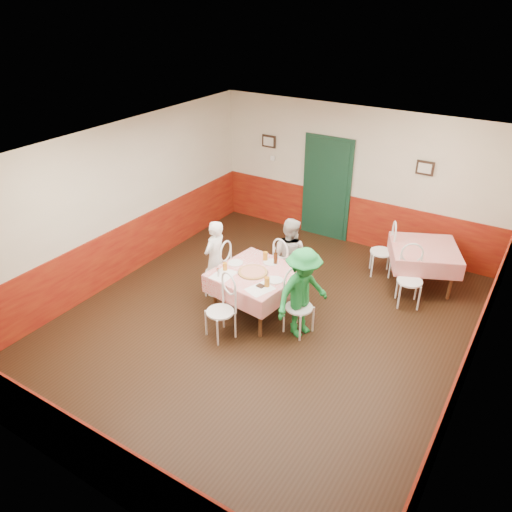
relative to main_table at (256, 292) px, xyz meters
The scene contains 39 objects.
floor 0.54m from the main_table, 37.40° to the right, with size 7.00×7.00×0.00m, color black.
ceiling 2.45m from the main_table, 37.40° to the right, with size 7.00×7.00×0.00m, color white.
back_wall 3.44m from the main_table, 84.69° to the left, with size 6.00×0.10×2.80m, color beige.
front_wall 3.88m from the main_table, 85.35° to the right, with size 6.00×0.10×2.80m, color beige.
left_wall 2.89m from the main_table, behind, with size 0.10×7.00×2.80m, color beige.
right_wall 3.47m from the main_table, ahead, with size 0.10×7.00×2.80m, color beige.
wainscot_back 3.27m from the main_table, 84.67° to the left, with size 6.00×0.03×1.00m, color maroon.
wainscot_front 3.73m from the main_table, 85.33° to the right, with size 6.00×0.03×1.00m, color maroon.
wainscot_left 2.69m from the main_table, behind, with size 0.03×7.00×1.00m, color maroon.
wainscot_right 3.30m from the main_table, ahead, with size 0.03×7.00×1.00m, color maroon.
door 3.30m from the main_table, 95.26° to the left, with size 0.96×0.06×2.10m, color black.
picture_left 3.93m from the main_table, 117.80° to the left, with size 0.32×0.03×0.26m, color black.
picture_right 3.89m from the main_table, 63.51° to the left, with size 0.32×0.03×0.26m, color black.
thermostat 3.76m from the main_table, 116.39° to the left, with size 0.10×0.03×0.10m, color white.
main_table is the anchor object (origin of this frame).
second_table 3.07m from the main_table, 48.36° to the left, with size 1.12×1.12×0.77m, color red.
chair_left 0.85m from the main_table, behind, with size 0.42×0.42×0.90m, color white, non-canonical shape.
chair_right 0.85m from the main_table, ahead, with size 0.42×0.42×0.90m, color white, non-canonical shape.
chair_far 0.85m from the main_table, 82.70° to the left, with size 0.42×0.42×0.90m, color white, non-canonical shape.
chair_near 0.85m from the main_table, 97.30° to the right, with size 0.42×0.42×0.90m, color white, non-canonical shape.
chair_second_a 2.64m from the main_table, 60.64° to the left, with size 0.42×0.42×0.90m, color white, non-canonical shape.
chair_second_b 2.56m from the main_table, 37.14° to the left, with size 0.42×0.42×0.90m, color white, non-canonical shape.
pizza 0.40m from the main_table, 123.19° to the right, with size 0.46×0.46×0.03m, color #B74723.
plate_left 0.59m from the main_table, behind, with size 0.25×0.25×0.01m, color white.
plate_right 0.55m from the main_table, ahead, with size 0.25×0.25×0.01m, color white.
plate_far 0.55m from the main_table, 83.62° to the left, with size 0.25×0.25×0.01m, color white.
glass_a 0.67m from the main_table, 154.95° to the right, with size 0.07×0.07×0.13m, color #BF7219.
glass_b 0.65m from the main_table, 36.46° to the right, with size 0.08×0.08×0.15m, color #BF7219.
glass_c 0.62m from the main_table, 100.33° to the left, with size 0.08×0.08×0.15m, color #BF7219.
beer_bottle 0.65m from the main_table, 71.12° to the left, with size 0.07×0.07×0.25m, color #381C0A.
shaker_a 0.73m from the main_table, 141.15° to the right, with size 0.04×0.04×0.09m, color silver.
shaker_b 0.74m from the main_table, 134.83° to the right, with size 0.04×0.04×0.09m, color silver.
shaker_c 0.75m from the main_table, 149.77° to the right, with size 0.04×0.04×0.09m, color #B23319.
menu_left 0.65m from the main_table, 137.54° to the right, with size 0.30×0.40×0.00m, color white.
menu_right 0.64m from the main_table, 51.04° to the right, with size 0.30×0.40×0.00m, color white.
wallet 0.59m from the main_table, 49.03° to the right, with size 0.11×0.09×0.02m, color black.
diner_left 0.95m from the main_table, behind, with size 0.50×0.33×1.38m, color gray.
diner_far 0.95m from the main_table, 82.70° to the left, with size 0.67×0.52×1.37m, color gray.
diner_right 0.97m from the main_table, ahead, with size 0.95×0.54×1.47m, color gray.
Camera 1 is at (3.33, -5.55, 4.77)m, focal length 35.00 mm.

